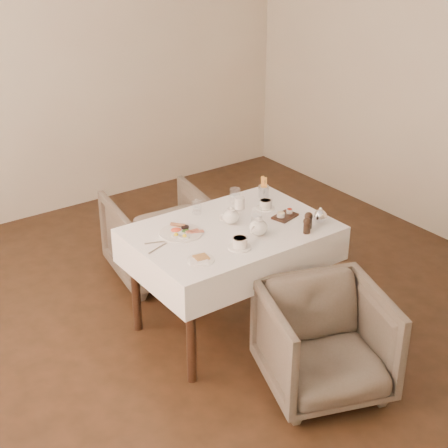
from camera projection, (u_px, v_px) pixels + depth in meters
The scene contains 20 objects.
table at pixel (231, 244), 4.48m from camera, with size 1.28×0.88×0.75m.
armchair_near at pixel (325, 342), 4.04m from camera, with size 0.69×0.71×0.65m, color brown.
armchair_far at pixel (159, 236), 5.26m from camera, with size 0.71×0.74×0.67m, color brown.
breakfast_plate at pixel (181, 232), 4.36m from camera, with size 0.27×0.27×0.03m.
side_plate at pixel (200, 260), 4.03m from camera, with size 0.18×0.16×0.02m.
teapot_centre at pixel (231, 215), 4.46m from camera, with size 0.15×0.12×0.12m, color white, non-canonical shape.
teapot_front at pixel (258, 226), 4.31m from camera, with size 0.16×0.12×0.13m, color white, non-canonical shape.
creamer at pixel (239, 203), 4.68m from camera, with size 0.07×0.07×0.08m, color white.
teacup_near at pixel (240, 243), 4.17m from camera, with size 0.14×0.14×0.07m.
teacup_far at pixel (265, 205), 4.69m from camera, with size 0.13×0.13×0.06m.
glass_left at pixel (197, 207), 4.61m from camera, with size 0.06×0.06×0.09m, color silver.
glass_mid at pixel (257, 215), 4.49m from camera, with size 0.07×0.07×0.10m, color silver.
glass_right at pixel (235, 196), 4.77m from camera, with size 0.07×0.07×0.10m, color silver.
condiment_board at pixel (285, 215), 4.57m from camera, with size 0.19×0.15×0.04m.
pepper_mill_left at pixel (307, 225), 4.34m from camera, with size 0.05×0.05×0.11m, color black, non-canonical shape.
pepper_mill_right at pixel (308, 220), 4.41m from camera, with size 0.06×0.06×0.11m, color black, non-canonical shape.
silver_pot at pixel (320, 215), 4.47m from camera, with size 0.11×0.09×0.11m, color white, non-canonical shape.
fries_cup at pixel (264, 188), 4.84m from camera, with size 0.07×0.07×0.16m.
cutlery_fork at pixel (161, 242), 4.25m from camera, with size 0.02×0.21×0.00m, color silver.
cutlery_knife at pixel (158, 248), 4.18m from camera, with size 0.01×0.17×0.00m, color silver.
Camera 1 is at (-2.39, -3.21, 2.72)m, focal length 55.00 mm.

